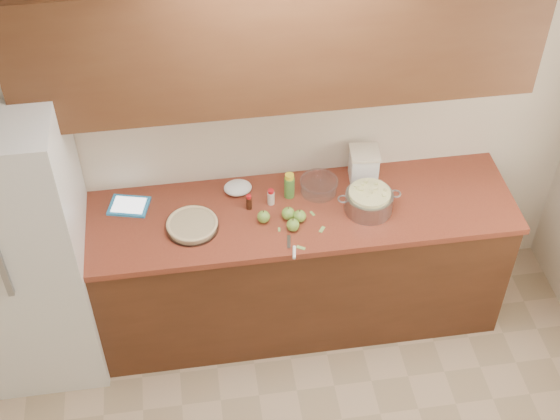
{
  "coord_description": "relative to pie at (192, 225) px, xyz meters",
  "views": [
    {
      "loc": [
        -0.48,
        -1.63,
        3.95
      ],
      "look_at": [
        -0.02,
        1.43,
        0.98
      ],
      "focal_mm": 50.0,
      "sensor_mm": 36.0,
      "label": 1
    }
  ],
  "objects": [
    {
      "name": "peel_b",
      "position": [
        0.47,
        -0.08,
        -0.02
      ],
      "size": [
        0.02,
        0.03,
        0.0
      ],
      "primitive_type": "cube",
      "rotation": [
        0.0,
        0.0,
        1.48
      ],
      "color": "#84AF55",
      "rests_on": "counter_run"
    },
    {
      "name": "apple_center",
      "position": [
        0.53,
        -0.0,
        0.01
      ],
      "size": [
        0.08,
        0.08,
        0.09
      ],
      "color": "olive",
      "rests_on": "counter_run"
    },
    {
      "name": "upper_cabinets",
      "position": [
        0.51,
        0.22,
        1.01
      ],
      "size": [
        2.6,
        0.34,
        0.7
      ],
      "primitive_type": "cube",
      "color": "#522E19",
      "rests_on": "room_shell"
    },
    {
      "name": "fridge",
      "position": [
        -0.93,
        0.03,
        -0.04
      ],
      "size": [
        0.7,
        0.7,
        1.8
      ],
      "primitive_type": "cube",
      "color": "silver",
      "rests_on": "ground"
    },
    {
      "name": "peel_a",
      "position": [
        0.7,
        -0.11,
        -0.02
      ],
      "size": [
        0.04,
        0.05,
        0.0
      ],
      "primitive_type": "cube",
      "rotation": [
        0.0,
        0.0,
        0.96
      ],
      "color": "#84AF55",
      "rests_on": "counter_run"
    },
    {
      "name": "pie",
      "position": [
        0.0,
        0.0,
        0.0
      ],
      "size": [
        0.29,
        0.29,
        0.05
      ],
      "rotation": [
        0.0,
        0.0,
        -0.15
      ],
      "color": "silver",
      "rests_on": "counter_run"
    },
    {
      "name": "apple_front",
      "position": [
        0.54,
        -0.09,
        0.01
      ],
      "size": [
        0.07,
        0.07,
        0.08
      ],
      "color": "olive",
      "rests_on": "counter_run"
    },
    {
      "name": "room_shell",
      "position": [
        0.51,
        -1.41,
        0.36
      ],
      "size": [
        3.6,
        3.6,
        3.6
      ],
      "color": "tan",
      "rests_on": "ground"
    },
    {
      "name": "paper_towel",
      "position": [
        0.28,
        0.26,
        0.01
      ],
      "size": [
        0.16,
        0.13,
        0.07
      ],
      "primitive_type": "ellipsoid",
      "rotation": [
        0.0,
        0.0,
        0.01
      ],
      "color": "white",
      "rests_on": "counter_run"
    },
    {
      "name": "lemon_bottle",
      "position": [
        0.57,
        0.18,
        0.05
      ],
      "size": [
        0.06,
        0.06,
        0.16
      ],
      "rotation": [
        0.0,
        0.0,
        0.15
      ],
      "color": "#4C8C38",
      "rests_on": "counter_run"
    },
    {
      "name": "colander",
      "position": [
        0.99,
        0.01,
        0.04
      ],
      "size": [
        0.36,
        0.27,
        0.13
      ],
      "rotation": [
        0.0,
        0.0,
        -0.19
      ],
      "color": "gray",
      "rests_on": "counter_run"
    },
    {
      "name": "peel_d",
      "position": [
        0.67,
        0.02,
        -0.02
      ],
      "size": [
        0.03,
        0.04,
        0.0
      ],
      "primitive_type": "cube",
      "rotation": [
        0.0,
        0.0,
        1.96
      ],
      "color": "#84AF55",
      "rests_on": "counter_run"
    },
    {
      "name": "vanilla_bottle",
      "position": [
        0.33,
        0.11,
        0.02
      ],
      "size": [
        0.03,
        0.03,
        0.1
      ],
      "rotation": [
        0.0,
        0.0,
        -0.21
      ],
      "color": "black",
      "rests_on": "counter_run"
    },
    {
      "name": "mixing_bowl",
      "position": [
        0.74,
        0.2,
        0.02
      ],
      "size": [
        0.22,
        0.22,
        0.08
      ],
      "rotation": [
        0.0,
        0.0,
        -0.38
      ],
      "color": "silver",
      "rests_on": "counter_run"
    },
    {
      "name": "tablet",
      "position": [
        -0.34,
        0.22,
        -0.02
      ],
      "size": [
        0.25,
        0.22,
        0.02
      ],
      "rotation": [
        0.0,
        0.0,
        -0.26
      ],
      "color": "#2A8BCD",
      "rests_on": "counter_run"
    },
    {
      "name": "paring_knife",
      "position": [
        0.52,
        -0.26,
        -0.02
      ],
      "size": [
        0.05,
        0.18,
        0.02
      ],
      "rotation": [
        0.0,
        0.0,
        -0.16
      ],
      "color": "gray",
      "rests_on": "counter_run"
    },
    {
      "name": "counter_run",
      "position": [
        0.51,
        0.06,
        -0.48
      ],
      "size": [
        2.64,
        0.68,
        0.92
      ],
      "color": "#4B2615",
      "rests_on": "ground"
    },
    {
      "name": "cinnamon_shaker",
      "position": [
        0.45,
        0.13,
        0.02
      ],
      "size": [
        0.04,
        0.04,
        0.1
      ],
      "rotation": [
        0.0,
        0.0,
        -0.32
      ],
      "color": "beige",
      "rests_on": "counter_run"
    },
    {
      "name": "apple_left",
      "position": [
        0.39,
        -0.0,
        0.01
      ],
      "size": [
        0.07,
        0.07,
        0.08
      ],
      "color": "olive",
      "rests_on": "counter_run"
    },
    {
      "name": "flour_canister",
      "position": [
        1.01,
        0.26,
        0.08
      ],
      "size": [
        0.18,
        0.18,
        0.21
      ],
      "rotation": [
        0.0,
        0.0,
        -0.1
      ],
      "color": "white",
      "rests_on": "counter_run"
    },
    {
      "name": "apple_extra",
      "position": [
        0.59,
        -0.03,
        0.01
      ],
      "size": [
        0.07,
        0.07,
        0.08
      ],
      "color": "olive",
      "rests_on": "counter_run"
    },
    {
      "name": "peel_c",
      "position": [
        0.56,
        -0.23,
        -0.02
      ],
      "size": [
        0.05,
        0.04,
        0.0
      ],
      "primitive_type": "cube",
      "rotation": [
        0.0,
        0.0,
        2.6
      ],
      "color": "#84AF55",
      "rests_on": "counter_run"
    }
  ]
}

